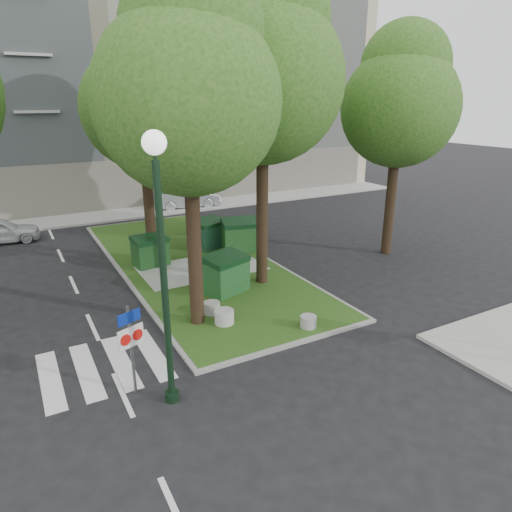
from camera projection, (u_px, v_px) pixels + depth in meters
ground at (278, 348)px, 13.28m from camera, size 120.00×120.00×0.00m
median_island at (193, 262)px, 20.11m from camera, size 6.00×16.00×0.12m
median_kerb at (193, 263)px, 20.12m from camera, size 6.30×16.30×0.10m
building_sidewalk at (124, 214)px, 28.58m from camera, size 42.00×3.00×0.12m
zebra_crossing at (137, 357)px, 12.81m from camera, size 5.00×3.00×0.01m
apartment_building at (88, 82)px, 32.19m from camera, size 41.00×12.00×16.00m
tree_median_near_left at (189, 82)px, 12.37m from camera, size 5.20×5.20×10.53m
tree_median_near_right at (264, 65)px, 15.41m from camera, size 5.60×5.60×11.46m
tree_median_mid at (142, 96)px, 18.09m from camera, size 4.80×4.80×9.99m
tree_median_far at (189, 67)px, 21.60m from camera, size 5.80×5.80×11.93m
tree_street_right at (401, 97)px, 19.34m from camera, size 5.00×5.00×10.06m
dumpster_a at (150, 251)px, 19.39m from camera, size 1.55×1.18×1.33m
dumpster_b at (226, 274)px, 16.70m from camera, size 1.85×1.56×1.47m
dumpster_c at (209, 234)px, 21.76m from camera, size 1.79×1.50×1.42m
dumpster_d at (240, 235)px, 21.29m from camera, size 1.88×1.52×1.53m
bollard_left at (212, 308)px, 15.16m from camera, size 0.55×0.55×0.39m
bollard_right at (308, 322)px, 14.24m from camera, size 0.51×0.51×0.37m
bollard_mid at (224, 317)px, 14.47m from camera, size 0.62×0.62×0.45m
litter_bin at (245, 243)px, 21.42m from camera, size 0.41×0.41×0.72m
street_lamp at (161, 243)px, 9.72m from camera, size 0.50×0.50×6.32m
traffic_sign_pole at (130, 338)px, 10.84m from camera, size 0.67×0.29×2.34m
car_silver at (187, 197)px, 30.20m from camera, size 4.44×2.00×1.41m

